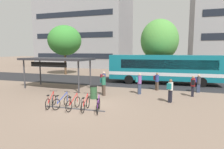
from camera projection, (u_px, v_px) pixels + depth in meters
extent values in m
plane|color=#7A6656|center=(82.00, 106.00, 12.66)|extent=(200.00, 200.00, 0.00)
cube|color=#232326|center=(123.00, 82.00, 22.78)|extent=(80.00, 7.20, 0.01)
cube|color=#0F6070|center=(164.00, 67.00, 21.11)|extent=(12.12, 3.18, 2.70)
cube|color=silver|center=(164.00, 73.00, 21.19)|extent=(12.14, 3.20, 0.36)
cube|color=black|center=(116.00, 57.00, 22.36)|extent=(1.12, 2.34, 0.40)
cube|color=black|center=(112.00, 64.00, 22.60)|extent=(0.20, 2.19, 1.40)
cube|color=black|center=(167.00, 64.00, 19.79)|extent=(9.83, 0.58, 0.97)
cube|color=black|center=(167.00, 63.00, 22.18)|extent=(9.83, 0.58, 0.97)
cylinder|color=black|center=(129.00, 79.00, 21.12)|extent=(1.01, 0.35, 1.00)
cylinder|color=black|center=(132.00, 77.00, 23.33)|extent=(1.01, 0.35, 1.00)
cylinder|color=black|center=(202.00, 82.00, 19.22)|extent=(1.01, 0.35, 1.00)
cylinder|color=black|center=(197.00, 79.00, 21.44)|extent=(1.01, 0.35, 1.00)
cube|color=#47474C|center=(74.00, 109.00, 11.96)|extent=(4.10, 0.22, 0.06)
cylinder|color=#47474C|center=(53.00, 102.00, 12.34)|extent=(0.04, 0.04, 0.70)
cylinder|color=#47474C|center=(67.00, 103.00, 12.06)|extent=(0.04, 0.04, 0.70)
cylinder|color=#47474C|center=(82.00, 104.00, 11.78)|extent=(0.04, 0.04, 0.70)
cylinder|color=#47474C|center=(97.00, 106.00, 11.50)|extent=(0.04, 0.04, 0.70)
torus|color=black|center=(54.00, 100.00, 12.83)|extent=(0.20, 0.70, 0.70)
torus|color=black|center=(48.00, 104.00, 11.82)|extent=(0.20, 0.70, 0.70)
cube|color=red|center=(51.00, 97.00, 12.31)|extent=(0.24, 0.90, 0.58)
cylinder|color=red|center=(48.00, 100.00, 11.89)|extent=(0.04, 0.04, 0.55)
cube|color=black|center=(48.00, 95.00, 11.86)|extent=(0.15, 0.24, 0.05)
cylinder|color=red|center=(54.00, 95.00, 12.78)|extent=(0.04, 0.04, 0.65)
cylinder|color=black|center=(54.00, 91.00, 12.74)|extent=(0.51, 0.15, 0.03)
torus|color=black|center=(68.00, 101.00, 12.62)|extent=(0.18, 0.70, 0.70)
torus|color=black|center=(56.00, 104.00, 11.74)|extent=(0.18, 0.70, 0.70)
cube|color=#1E3DB2|center=(62.00, 98.00, 12.16)|extent=(0.21, 0.91, 0.58)
cylinder|color=#1E3DB2|center=(57.00, 100.00, 11.79)|extent=(0.04, 0.04, 0.55)
cube|color=black|center=(57.00, 96.00, 11.76)|extent=(0.14, 0.24, 0.05)
cylinder|color=#1E3DB2|center=(67.00, 96.00, 12.56)|extent=(0.04, 0.04, 0.65)
cylinder|color=black|center=(67.00, 92.00, 12.53)|extent=(0.52, 0.13, 0.03)
torus|color=black|center=(77.00, 102.00, 12.31)|extent=(0.06, 0.70, 0.70)
torus|color=black|center=(69.00, 106.00, 11.36)|extent=(0.06, 0.70, 0.70)
cube|color=red|center=(73.00, 99.00, 11.81)|extent=(0.06, 0.92, 0.58)
cylinder|color=red|center=(70.00, 102.00, 11.42)|extent=(0.03, 0.03, 0.55)
cube|color=black|center=(70.00, 97.00, 11.38)|extent=(0.11, 0.22, 0.05)
cylinder|color=red|center=(77.00, 97.00, 12.25)|extent=(0.03, 0.03, 0.65)
cylinder|color=black|center=(77.00, 93.00, 12.21)|extent=(0.52, 0.04, 0.03)
torus|color=black|center=(88.00, 103.00, 12.15)|extent=(0.14, 0.70, 0.70)
torus|color=black|center=(83.00, 107.00, 11.16)|extent=(0.14, 0.70, 0.70)
cube|color=red|center=(85.00, 100.00, 11.64)|extent=(0.16, 0.92, 0.58)
cylinder|color=red|center=(83.00, 102.00, 11.22)|extent=(0.03, 0.03, 0.55)
cube|color=black|center=(83.00, 98.00, 11.19)|extent=(0.13, 0.23, 0.05)
cylinder|color=red|center=(88.00, 98.00, 12.10)|extent=(0.04, 0.04, 0.65)
cylinder|color=black|center=(88.00, 93.00, 12.06)|extent=(0.52, 0.10, 0.03)
torus|color=black|center=(99.00, 104.00, 11.90)|extent=(0.23, 0.69, 0.70)
torus|color=black|center=(97.00, 109.00, 10.89)|extent=(0.23, 0.69, 0.70)
cube|color=#702893|center=(98.00, 101.00, 11.38)|extent=(0.28, 0.89, 0.58)
cylinder|color=#702893|center=(97.00, 104.00, 10.96)|extent=(0.04, 0.04, 0.55)
cube|color=black|center=(97.00, 99.00, 10.93)|extent=(0.16, 0.24, 0.05)
cylinder|color=#702893|center=(99.00, 99.00, 11.85)|extent=(0.04, 0.04, 0.65)
cylinder|color=black|center=(99.00, 94.00, 11.81)|extent=(0.51, 0.17, 0.03)
cylinder|color=#38383D|center=(24.00, 74.00, 18.54)|extent=(0.15, 0.15, 2.78)
cylinder|color=#38383D|center=(79.00, 77.00, 16.44)|extent=(0.15, 0.15, 2.78)
cylinder|color=#38383D|center=(40.00, 72.00, 20.62)|extent=(0.15, 0.15, 2.78)
cylinder|color=#38383D|center=(90.00, 74.00, 18.51)|extent=(0.15, 0.15, 2.78)
cube|color=#28282D|center=(57.00, 59.00, 18.35)|extent=(7.00, 3.33, 0.20)
cube|color=black|center=(48.00, 64.00, 17.22)|extent=(3.88, 0.25, 0.44)
cube|color=#2D3851|center=(139.00, 89.00, 16.09)|extent=(0.32, 0.29, 0.91)
cylinder|color=#7F4C93|center=(140.00, 80.00, 15.99)|extent=(0.45, 0.45, 0.65)
sphere|color=tan|center=(140.00, 75.00, 15.94)|extent=(0.22, 0.22, 0.22)
cube|color=#197075|center=(137.00, 79.00, 15.96)|extent=(0.28, 0.33, 0.40)
cube|color=black|center=(193.00, 91.00, 15.24)|extent=(0.22, 0.28, 0.85)
cylinder|color=maroon|center=(193.00, 82.00, 15.15)|extent=(0.37, 0.37, 0.61)
sphere|color=#936B4C|center=(193.00, 77.00, 15.10)|extent=(0.22, 0.22, 0.22)
cube|color=black|center=(193.00, 83.00, 14.91)|extent=(0.29, 0.20, 0.40)
cube|color=black|center=(170.00, 96.00, 13.48)|extent=(0.28, 0.32, 0.89)
cylinder|color=beige|center=(171.00, 86.00, 13.39)|extent=(0.44, 0.44, 0.56)
sphere|color=brown|center=(171.00, 81.00, 13.34)|extent=(0.22, 0.22, 0.22)
cube|color=#197075|center=(169.00, 86.00, 13.18)|extent=(0.33, 0.27, 0.40)
cube|color=#2D3851|center=(198.00, 88.00, 16.73)|extent=(0.28, 0.23, 0.80)
cylinder|color=#333338|center=(199.00, 80.00, 16.64)|extent=(0.38, 0.38, 0.59)
sphere|color=tan|center=(199.00, 76.00, 16.59)|extent=(0.22, 0.22, 0.22)
cube|color=navy|center=(196.00, 80.00, 16.69)|extent=(0.21, 0.30, 0.40)
cube|color=#2D3851|center=(104.00, 83.00, 19.10)|extent=(0.33, 0.32, 0.82)
cylinder|color=navy|center=(104.00, 77.00, 19.02)|extent=(0.48, 0.48, 0.56)
sphere|color=beige|center=(104.00, 73.00, 18.97)|extent=(0.22, 0.22, 0.22)
cube|color=maroon|center=(101.00, 76.00, 18.91)|extent=(0.32, 0.33, 0.40)
cube|color=#47382D|center=(104.00, 90.00, 15.58)|extent=(0.33, 0.32, 0.90)
cylinder|color=#23664C|center=(104.00, 81.00, 15.48)|extent=(0.48, 0.48, 0.62)
sphere|color=brown|center=(104.00, 76.00, 15.43)|extent=(0.22, 0.22, 0.22)
cube|color=#197075|center=(102.00, 80.00, 15.70)|extent=(0.32, 0.33, 0.40)
cube|color=#47382D|center=(157.00, 86.00, 17.67)|extent=(0.33, 0.32, 0.81)
cylinder|color=navy|center=(157.00, 78.00, 17.58)|extent=(0.48, 0.48, 0.63)
sphere|color=#936B4C|center=(157.00, 74.00, 17.53)|extent=(0.22, 0.22, 0.22)
cube|color=maroon|center=(155.00, 78.00, 17.80)|extent=(0.32, 0.33, 0.40)
cylinder|color=#284C2D|center=(94.00, 93.00, 14.55)|extent=(0.52, 0.52, 0.95)
cylinder|color=black|center=(93.00, 86.00, 14.49)|extent=(0.55, 0.55, 0.08)
cylinder|color=brown|center=(159.00, 68.00, 25.24)|extent=(0.32, 0.32, 2.75)
ellipsoid|color=#4C8E3D|center=(159.00, 40.00, 24.79)|extent=(4.87, 4.87, 5.43)
cylinder|color=brown|center=(65.00, 64.00, 29.76)|extent=(0.32, 0.32, 3.33)
ellipsoid|color=#388433|center=(65.00, 40.00, 29.32)|extent=(5.12, 5.12, 4.62)
cube|color=gray|center=(86.00, 30.00, 46.32)|extent=(20.40, 13.38, 17.44)
cube|color=black|center=(73.00, 56.00, 40.72)|extent=(17.95, 0.06, 1.10)
cube|color=black|center=(72.00, 35.00, 40.19)|extent=(17.95, 0.06, 1.10)
cube|color=black|center=(72.00, 14.00, 39.66)|extent=(17.95, 0.06, 1.10)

